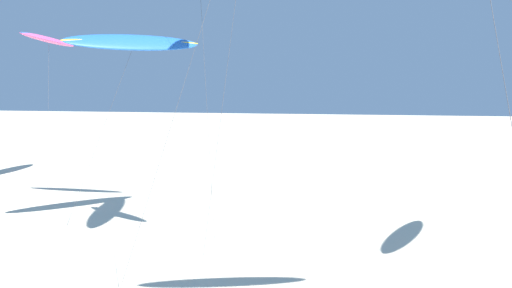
# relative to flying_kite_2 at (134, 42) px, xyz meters

# --- Properties ---
(flying_kite_2) EXTENTS (6.36, 7.10, 10.53)m
(flying_kite_2) POSITION_rel_flying_kite_2_xyz_m (0.00, 0.00, 0.00)
(flying_kite_2) COLOR blue
(flying_kite_2) RESTS_ON ground
(flying_kite_8) EXTENTS (5.18, 11.66, 11.64)m
(flying_kite_8) POSITION_rel_flying_kite_2_xyz_m (-12.31, 11.44, 1.14)
(flying_kite_8) COLOR #EA5193
(flying_kite_8) RESTS_ON ground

